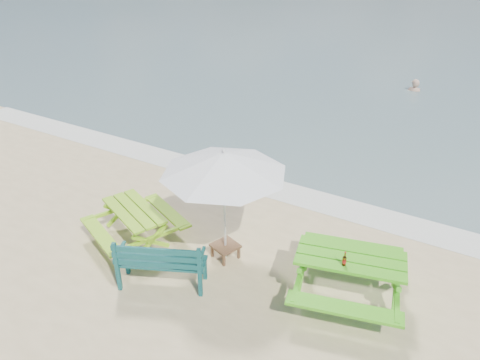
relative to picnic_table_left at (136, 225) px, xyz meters
The scene contains 8 objects.
foam_strip 3.72m from the picnic_table_left, 62.05° to the left, with size 22.00×0.90×0.01m, color silver.
picnic_table_left is the anchor object (origin of this frame).
picnic_table_right 4.25m from the picnic_table_left, ahead, with size 2.20×2.35×0.85m.
park_bench 1.50m from the picnic_table_left, 31.04° to the right, with size 1.62×1.09×0.95m.
side_table 1.91m from the picnic_table_left, 12.85° to the left, with size 0.58×0.58×0.29m.
patio_umbrella 2.54m from the picnic_table_left, 12.85° to the left, with size 2.90×2.90×2.25m.
beer_bottle 4.23m from the picnic_table_left, ahead, with size 0.06×0.06×0.25m.
swimmer 13.18m from the picnic_table_left, 78.08° to the left, with size 0.63×0.45×1.64m.
Camera 1 is at (3.98, -4.33, 5.65)m, focal length 35.00 mm.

